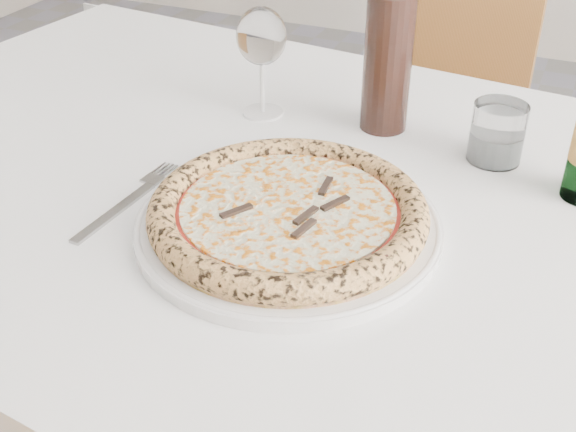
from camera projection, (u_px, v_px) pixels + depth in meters
name	position (u px, v px, depth m)	size (l,w,h in m)	color
dining_table	(318.00, 242.00, 0.96)	(1.65, 1.09, 0.76)	brown
chair_far	(431.00, 117.00, 1.61)	(0.39, 0.39, 0.93)	brown
plate	(288.00, 224.00, 0.83)	(0.35, 0.35, 0.02)	white
pizza	(288.00, 211.00, 0.82)	(0.32, 0.32, 0.03)	tan
fork	(127.00, 201.00, 0.89)	(0.03, 0.21, 0.00)	gray
wine_glass	(261.00, 39.00, 1.04)	(0.07, 0.07, 0.16)	white
tumbler	(497.00, 137.00, 0.96)	(0.07, 0.07, 0.08)	silver
wine_bottle	(389.00, 49.00, 1.00)	(0.07, 0.07, 0.28)	black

